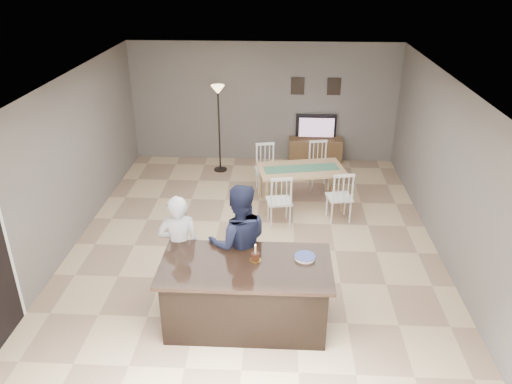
# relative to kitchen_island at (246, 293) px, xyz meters

# --- Properties ---
(floor) EXTENTS (8.00, 8.00, 0.00)m
(floor) POSITION_rel_kitchen_island_xyz_m (0.00, 1.80, -0.45)
(floor) COLOR tan
(floor) RESTS_ON ground
(room_shell) EXTENTS (8.00, 8.00, 8.00)m
(room_shell) POSITION_rel_kitchen_island_xyz_m (0.00, 1.80, 1.22)
(room_shell) COLOR slate
(room_shell) RESTS_ON floor
(kitchen_island) EXTENTS (2.15, 1.10, 0.90)m
(kitchen_island) POSITION_rel_kitchen_island_xyz_m (0.00, 0.00, 0.00)
(kitchen_island) COLOR black
(kitchen_island) RESTS_ON floor
(tv_console) EXTENTS (1.20, 0.40, 0.60)m
(tv_console) POSITION_rel_kitchen_island_xyz_m (1.20, 5.57, -0.15)
(tv_console) COLOR brown
(tv_console) RESTS_ON floor
(television) EXTENTS (0.91, 0.12, 0.53)m
(television) POSITION_rel_kitchen_island_xyz_m (1.20, 5.64, 0.41)
(television) COLOR black
(television) RESTS_ON tv_console
(tv_screen_glow) EXTENTS (0.78, 0.00, 0.78)m
(tv_screen_glow) POSITION_rel_kitchen_island_xyz_m (1.20, 5.56, 0.42)
(tv_screen_glow) COLOR orange
(tv_screen_glow) RESTS_ON tv_console
(picture_frames) EXTENTS (1.10, 0.02, 0.38)m
(picture_frames) POSITION_rel_kitchen_island_xyz_m (1.15, 5.78, 1.30)
(picture_frames) COLOR black
(picture_frames) RESTS_ON room_shell
(woman) EXTENTS (0.63, 0.48, 1.55)m
(woman) POSITION_rel_kitchen_island_xyz_m (-0.95, 0.55, 0.32)
(woman) COLOR silver
(woman) RESTS_ON floor
(man) EXTENTS (0.93, 0.78, 1.72)m
(man) POSITION_rel_kitchen_island_xyz_m (-0.13, 0.55, 0.41)
(man) COLOR #191E38
(man) RESTS_ON floor
(birthday_cake) EXTENTS (0.15, 0.15, 0.23)m
(birthday_cake) POSITION_rel_kitchen_island_xyz_m (0.11, 0.10, 0.50)
(birthday_cake) COLOR gold
(birthday_cake) RESTS_ON kitchen_island
(plate_stack) EXTENTS (0.27, 0.27, 0.04)m
(plate_stack) POSITION_rel_kitchen_island_xyz_m (0.74, 0.17, 0.47)
(plate_stack) COLOR white
(plate_stack) RESTS_ON kitchen_island
(dining_table) EXTENTS (1.84, 2.06, 0.97)m
(dining_table) POSITION_rel_kitchen_island_xyz_m (0.80, 3.47, 0.17)
(dining_table) COLOR tan
(dining_table) RESTS_ON floor
(floor_lamp) EXTENTS (0.29, 0.29, 1.92)m
(floor_lamp) POSITION_rel_kitchen_island_xyz_m (-0.93, 5.06, 1.03)
(floor_lamp) COLOR black
(floor_lamp) RESTS_ON floor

